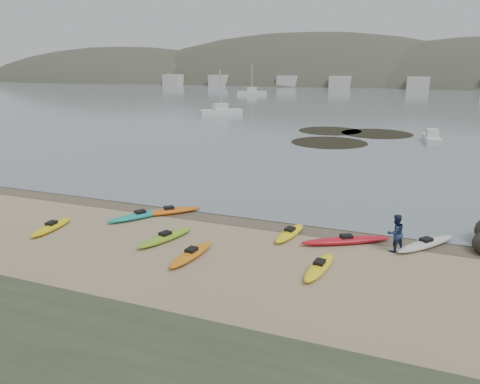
% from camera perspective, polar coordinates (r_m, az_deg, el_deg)
% --- Properties ---
extents(ground, '(600.00, 600.00, 0.00)m').
position_cam_1_polar(ground, '(26.31, 0.00, -3.15)').
color(ground, tan).
rests_on(ground, ground).
extents(wet_sand, '(60.00, 60.00, 0.00)m').
position_cam_1_polar(wet_sand, '(26.04, -0.25, -3.34)').
color(wet_sand, brown).
rests_on(wet_sand, ground).
extents(water, '(1200.00, 1200.00, 0.00)m').
position_cam_1_polar(water, '(323.39, 20.72, 13.00)').
color(water, slate).
rests_on(water, ground).
extents(kayaks, '(20.05, 8.66, 0.34)m').
position_cam_1_polar(kayaks, '(23.30, -0.95, -5.21)').
color(kayaks, yellow).
rests_on(kayaks, ground).
extents(person_east, '(1.10, 1.08, 1.78)m').
position_cam_1_polar(person_east, '(22.58, 18.43, -4.78)').
color(person_east, navy).
rests_on(person_east, ground).
extents(kelp_mats, '(14.12, 17.25, 0.04)m').
position_cam_1_polar(kelp_mats, '(57.78, 12.90, 6.74)').
color(kelp_mats, black).
rests_on(kelp_mats, water).
extents(moored_boats, '(97.14, 89.76, 1.24)m').
position_cam_1_polar(moored_boats, '(103.16, 23.09, 9.88)').
color(moored_boats, silver).
rests_on(moored_boats, ground).
extents(far_town, '(199.00, 5.00, 4.00)m').
position_cam_1_polar(far_town, '(168.30, 21.19, 12.26)').
color(far_town, beige).
rests_on(far_town, ground).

